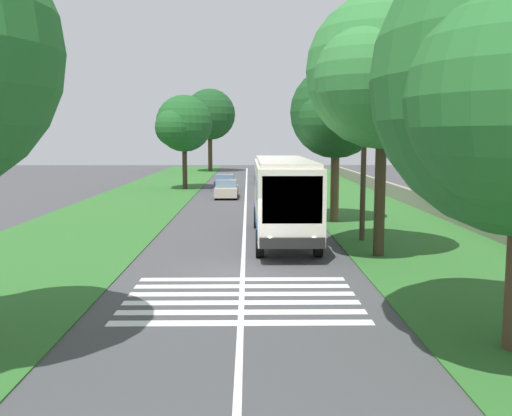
# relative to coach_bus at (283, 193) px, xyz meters

# --- Properties ---
(ground) EXTENTS (160.00, 160.00, 0.00)m
(ground) POSITION_rel_coach_bus_xyz_m (-6.78, 1.80, -2.15)
(ground) COLOR #424244
(grass_verge_left) EXTENTS (120.00, 8.00, 0.04)m
(grass_verge_left) POSITION_rel_coach_bus_xyz_m (8.22, 10.00, -2.13)
(grass_verge_left) COLOR #2D6628
(grass_verge_left) RESTS_ON ground
(grass_verge_right) EXTENTS (120.00, 8.00, 0.04)m
(grass_verge_right) POSITION_rel_coach_bus_xyz_m (8.22, -6.40, -2.13)
(grass_verge_right) COLOR #2D6628
(grass_verge_right) RESTS_ON ground
(centre_line) EXTENTS (110.00, 0.16, 0.01)m
(centre_line) POSITION_rel_coach_bus_xyz_m (8.22, 1.80, -2.14)
(centre_line) COLOR silver
(centre_line) RESTS_ON ground
(coach_bus) EXTENTS (11.16, 2.62, 3.73)m
(coach_bus) POSITION_rel_coach_bus_xyz_m (0.00, 0.00, 0.00)
(coach_bus) COLOR silver
(coach_bus) RESTS_ON ground
(zebra_crossing) EXTENTS (4.95, 6.80, 0.01)m
(zebra_crossing) POSITION_rel_coach_bus_xyz_m (-9.73, 1.80, -2.14)
(zebra_crossing) COLOR silver
(zebra_crossing) RESTS_ON ground
(trailing_car_0) EXTENTS (4.30, 1.78, 1.43)m
(trailing_car_0) POSITION_rel_coach_bus_xyz_m (18.61, 3.32, -1.48)
(trailing_car_0) COLOR #B7A893
(trailing_car_0) RESTS_ON ground
(trailing_car_1) EXTENTS (4.30, 1.78, 1.43)m
(trailing_car_1) POSITION_rel_coach_bus_xyz_m (25.41, 3.74, -1.48)
(trailing_car_1) COLOR navy
(trailing_car_1) RESTS_ON ground
(trailing_car_2) EXTENTS (4.30, 1.78, 1.43)m
(trailing_car_2) POSITION_rel_coach_bus_xyz_m (33.72, 0.09, -1.48)
(trailing_car_2) COLOR navy
(trailing_car_2) RESTS_ON ground
(trailing_car_3) EXTENTS (4.30, 1.78, 1.43)m
(trailing_car_3) POSITION_rel_coach_bus_xyz_m (43.59, -0.09, -1.48)
(trailing_car_3) COLOR #B21E1E
(trailing_car_3) RESTS_ON ground
(roadside_tree_left_0) EXTENTS (6.42, 5.14, 8.54)m
(roadside_tree_left_0) POSITION_rel_coach_bus_xyz_m (26.33, 7.56, 3.69)
(roadside_tree_left_0) COLOR #3D2D1E
(roadside_tree_left_0) RESTS_ON grass_verge_left
(roadside_tree_left_2) EXTENTS (8.59, 7.08, 11.48)m
(roadside_tree_left_2) POSITION_rel_coach_bus_xyz_m (54.43, 7.10, 5.62)
(roadside_tree_left_2) COLOR #3D2D1E
(roadside_tree_left_2) RESTS_ON grass_verge_left
(roadside_tree_right_0) EXTENTS (5.98, 5.03, 8.56)m
(roadside_tree_right_0) POSITION_rel_coach_bus_xyz_m (5.64, -3.12, 3.78)
(roadside_tree_right_0) COLOR brown
(roadside_tree_right_0) RESTS_ON grass_verge_right
(roadside_tree_right_2) EXTENTS (7.10, 5.94, 10.14)m
(roadside_tree_right_2) POSITION_rel_coach_bus_xyz_m (-3.82, -3.41, 4.90)
(roadside_tree_right_2) COLOR #3D2D1E
(roadside_tree_right_2) RESTS_ON grass_verge_right
(utility_pole) EXTENTS (0.24, 1.40, 7.37)m
(utility_pole) POSITION_rel_coach_bus_xyz_m (-0.46, -3.59, 1.72)
(utility_pole) COLOR #473828
(utility_pole) RESTS_ON grass_verge_right
(roadside_wall) EXTENTS (70.00, 0.40, 1.06)m
(roadside_wall) POSITION_rel_coach_bus_xyz_m (13.22, -9.80, -1.57)
(roadside_wall) COLOR gray
(roadside_wall) RESTS_ON grass_verge_right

